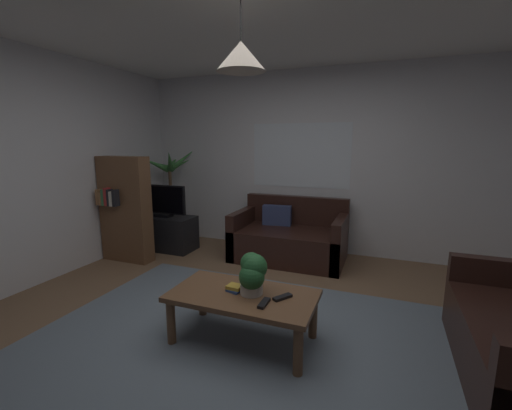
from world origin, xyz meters
TOP-DOWN VIEW (x-y plane):
  - floor at (0.00, 0.00)m, footprint 5.10×4.89m
  - rug at (0.00, -0.20)m, footprint 3.32×2.69m
  - wall_back at (0.00, 2.47)m, footprint 5.22×0.06m
  - wall_left at (-2.58, 0.00)m, footprint 0.06×4.89m
  - window_pane at (-0.15, 2.44)m, footprint 1.42×0.01m
  - couch_under_window at (-0.16, 1.95)m, footprint 1.48×0.87m
  - coffee_table at (0.03, -0.06)m, footprint 1.15×0.61m
  - book_on_table_0 at (-0.05, -0.05)m, footprint 0.13×0.12m
  - book_on_table_1 at (-0.05, -0.04)m, footprint 0.13×0.11m
  - remote_on_table_0 at (0.35, -0.03)m, footprint 0.13×0.16m
  - remote_on_table_1 at (0.25, -0.18)m, footprint 0.05×0.16m
  - potted_plant_on_table at (0.10, -0.04)m, footprint 0.22×0.25m
  - tv_stand at (-2.00, 1.69)m, footprint 0.90×0.44m
  - tv at (-2.00, 1.67)m, footprint 0.74×0.16m
  - potted_palm_corner at (-2.18, 2.13)m, footprint 0.77×0.92m
  - bookshelf_corner at (-2.19, 1.11)m, footprint 0.70×0.31m
  - pendant_lamp at (0.03, -0.06)m, footprint 0.35×0.35m

SIDE VIEW (x-z plane):
  - floor at x=0.00m, z-range -0.02..0.00m
  - rug at x=0.00m, z-range 0.00..0.01m
  - tv_stand at x=-2.00m, z-range 0.00..0.50m
  - couch_under_window at x=-0.16m, z-range -0.14..0.68m
  - coffee_table at x=0.03m, z-range 0.14..0.55m
  - book_on_table_0 at x=-0.05m, z-range 0.40..0.42m
  - remote_on_table_0 at x=0.35m, z-range 0.40..0.43m
  - remote_on_table_1 at x=0.25m, z-range 0.40..0.43m
  - book_on_table_1 at x=-0.05m, z-range 0.42..0.45m
  - potted_plant_on_table at x=0.10m, z-range 0.42..0.75m
  - potted_palm_corner at x=-2.18m, z-range -0.08..1.43m
  - bookshelf_corner at x=-2.19m, z-range 0.01..1.41m
  - tv at x=-2.00m, z-range 0.50..0.97m
  - wall_back at x=0.00m, z-range 0.00..2.58m
  - wall_left at x=-2.58m, z-range 0.00..2.58m
  - window_pane at x=-0.15m, z-range 0.93..1.84m
  - pendant_lamp at x=0.03m, z-range 1.91..2.43m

